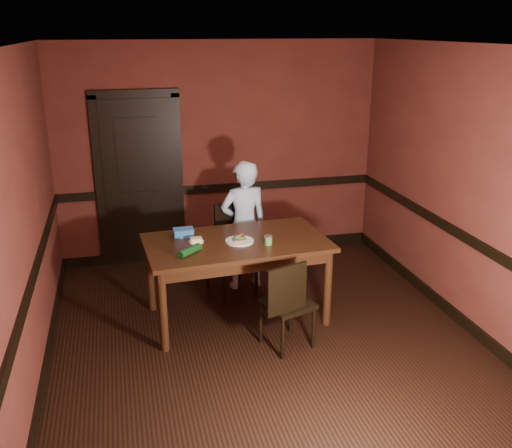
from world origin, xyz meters
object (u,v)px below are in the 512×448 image
chair_far (231,250)px  food_tub (183,233)px  sauce_jar (268,240)px  chair_near (287,302)px  person (244,226)px  dining_table (237,279)px  sandwich_plate (240,240)px  cheese_saucer (196,240)px

chair_far → food_tub: bearing=-164.6°
sauce_jar → food_tub: size_ratio=0.46×
chair_near → person: 1.39m
dining_table → sandwich_plate: 0.44m
food_tub → sandwich_plate: bearing=-28.8°
person → sandwich_plate: (-0.21, -0.74, 0.12)m
chair_near → sandwich_plate: 0.80m
dining_table → cheese_saucer: (-0.39, 0.06, 0.44)m
chair_far → chair_near: size_ratio=1.13×
dining_table → chair_near: size_ratio=2.02×
food_tub → chair_far: bearing=32.8°
dining_table → chair_near: bearing=-66.6°
dining_table → sandwich_plate: bearing=-64.4°
person → sauce_jar: size_ratio=16.03×
sauce_jar → food_tub: 0.88m
person → sauce_jar: bearing=85.8°
chair_far → cheese_saucer: chair_far is taller
dining_table → sandwich_plate: (0.02, -0.04, 0.44)m
chair_far → sandwich_plate: chair_far is taller
dining_table → chair_far: (0.07, 0.60, 0.08)m
dining_table → chair_near: (0.34, -0.65, 0.02)m
person → sauce_jar: 0.89m
sandwich_plate → dining_table: bearing=119.3°
chair_far → dining_table: bearing=-114.1°
dining_table → person: (0.24, 0.70, 0.32)m
chair_far → chair_near: (0.27, -1.26, -0.06)m
chair_far → sauce_jar: size_ratio=10.83×
chair_near → cheese_saucer: 1.10m
dining_table → person: person is taller
chair_far → person: (0.17, 0.10, 0.24)m
person → food_tub: size_ratio=7.32×
chair_near → person: (-0.10, 1.36, 0.30)m
chair_far → chair_near: bearing=-95.7°
dining_table → chair_near: chair_near is taller
chair_far → person: 0.31m
chair_near → chair_far: bearing=-97.6°
person → chair_far: bearing=23.8°
chair_far → sauce_jar: chair_far is taller
dining_table → food_tub: bearing=150.4°
cheese_saucer → food_tub: (-0.10, 0.18, 0.02)m
chair_far → sandwich_plate: size_ratio=3.57×
chair_near → sandwich_plate: bearing=-82.6°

